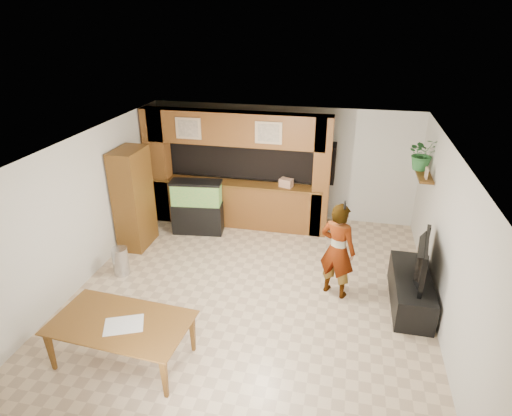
% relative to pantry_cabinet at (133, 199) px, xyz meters
% --- Properties ---
extents(floor, '(6.50, 6.50, 0.00)m').
position_rel_pantry_cabinet_xyz_m(floor, '(2.70, -1.18, -1.03)').
color(floor, '#C6AC89').
rests_on(floor, ground).
extents(ceiling, '(6.50, 6.50, 0.00)m').
position_rel_pantry_cabinet_xyz_m(ceiling, '(2.70, -1.18, 1.57)').
color(ceiling, white).
rests_on(ceiling, wall_back).
extents(wall_back, '(6.00, 0.00, 6.00)m').
position_rel_pantry_cabinet_xyz_m(wall_back, '(2.70, 2.07, 0.27)').
color(wall_back, beige).
rests_on(wall_back, floor).
extents(wall_left, '(0.00, 6.50, 6.50)m').
position_rel_pantry_cabinet_xyz_m(wall_left, '(-0.30, -1.18, 0.27)').
color(wall_left, beige).
rests_on(wall_left, floor).
extents(wall_right, '(0.00, 6.50, 6.50)m').
position_rel_pantry_cabinet_xyz_m(wall_right, '(5.70, -1.18, 0.27)').
color(wall_right, beige).
rests_on(wall_right, floor).
extents(partition, '(4.20, 0.99, 2.60)m').
position_rel_pantry_cabinet_xyz_m(partition, '(1.75, 1.46, 0.28)').
color(partition, brown).
rests_on(partition, floor).
extents(wall_clock, '(0.05, 0.25, 0.25)m').
position_rel_pantry_cabinet_xyz_m(wall_clock, '(-0.27, -0.18, 0.87)').
color(wall_clock, black).
rests_on(wall_clock, wall_left).
extents(wall_shelf, '(0.25, 0.90, 0.04)m').
position_rel_pantry_cabinet_xyz_m(wall_shelf, '(5.55, 0.77, 0.67)').
color(wall_shelf, brown).
rests_on(wall_shelf, wall_right).
extents(pantry_cabinet, '(0.52, 0.84, 2.06)m').
position_rel_pantry_cabinet_xyz_m(pantry_cabinet, '(0.00, 0.00, 0.00)').
color(pantry_cabinet, brown).
rests_on(pantry_cabinet, floor).
extents(trash_can, '(0.29, 0.29, 0.53)m').
position_rel_pantry_cabinet_xyz_m(trash_can, '(0.21, -1.12, -0.77)').
color(trash_can, '#B2B2B7').
rests_on(trash_can, floor).
extents(aquarium, '(1.08, 0.41, 1.20)m').
position_rel_pantry_cabinet_xyz_m(aquarium, '(1.05, 0.77, -0.44)').
color(aquarium, black).
rests_on(aquarium, floor).
extents(tv_stand, '(0.59, 1.61, 0.54)m').
position_rel_pantry_cabinet_xyz_m(tv_stand, '(5.35, -0.92, -0.76)').
color(tv_stand, black).
rests_on(tv_stand, floor).
extents(television, '(0.36, 1.21, 0.69)m').
position_rel_pantry_cabinet_xyz_m(television, '(5.35, -0.92, -0.15)').
color(television, black).
rests_on(television, tv_stand).
extents(photo_frame, '(0.04, 0.15, 0.20)m').
position_rel_pantry_cabinet_xyz_m(photo_frame, '(5.55, 0.53, 0.79)').
color(photo_frame, tan).
rests_on(photo_frame, wall_shelf).
extents(potted_plant, '(0.67, 0.62, 0.63)m').
position_rel_pantry_cabinet_xyz_m(potted_plant, '(5.52, 1.02, 1.00)').
color(potted_plant, '#296831').
rests_on(potted_plant, wall_shelf).
extents(person, '(0.73, 0.62, 1.70)m').
position_rel_pantry_cabinet_xyz_m(person, '(4.11, -0.88, -0.18)').
color(person, tan).
rests_on(person, floor).
extents(microphone, '(0.04, 0.11, 0.17)m').
position_rel_pantry_cabinet_xyz_m(microphone, '(4.16, -1.04, 0.72)').
color(microphone, black).
rests_on(microphone, person).
extents(dining_table, '(1.94, 1.16, 0.66)m').
position_rel_pantry_cabinet_xyz_m(dining_table, '(1.33, -3.13, -0.70)').
color(dining_table, brown).
rests_on(dining_table, floor).
extents(newspaper_a, '(0.61, 0.54, 0.01)m').
position_rel_pantry_cabinet_xyz_m(newspaper_a, '(1.41, -3.15, -0.37)').
color(newspaper_a, silver).
rests_on(newspaper_a, dining_table).
extents(counter_box, '(0.31, 0.26, 0.18)m').
position_rel_pantry_cabinet_xyz_m(counter_box, '(2.91, 1.27, 0.10)').
color(counter_box, '#A97A5C').
rests_on(counter_box, partition).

